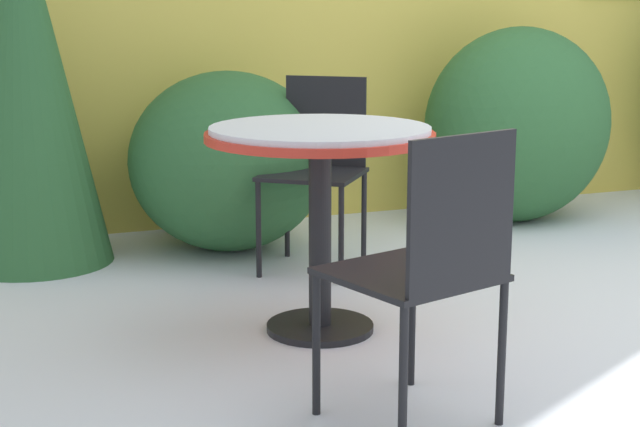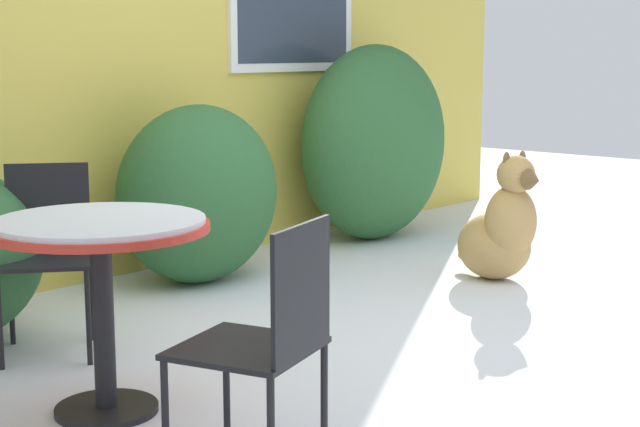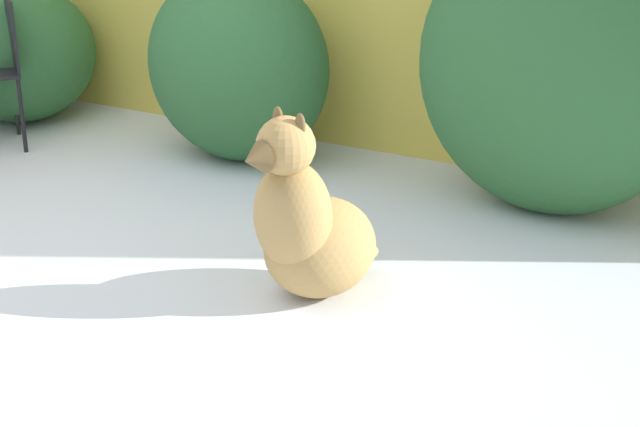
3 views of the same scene
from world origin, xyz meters
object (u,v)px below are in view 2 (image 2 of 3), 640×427
patio_table (101,254)px  dog (501,232)px  patio_chair_far_side (266,338)px  patio_chair_near_table (47,248)px

patio_table → dog: 2.86m
patio_chair_far_side → dog: bearing=-179.1°
patio_table → patio_chair_near_table: size_ratio=0.96×
patio_chair_near_table → patio_chair_far_side: size_ratio=1.00×
patio_chair_far_side → dog: (2.87, 0.88, -0.18)m
dog → patio_table: bearing=-162.3°
patio_chair_far_side → dog: patio_chair_far_side is taller
patio_table → dog: (2.84, -0.00, -0.32)m
patio_table → dog: bearing=-0.0°
patio_chair_near_table → patio_chair_far_side: bearing=-62.6°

